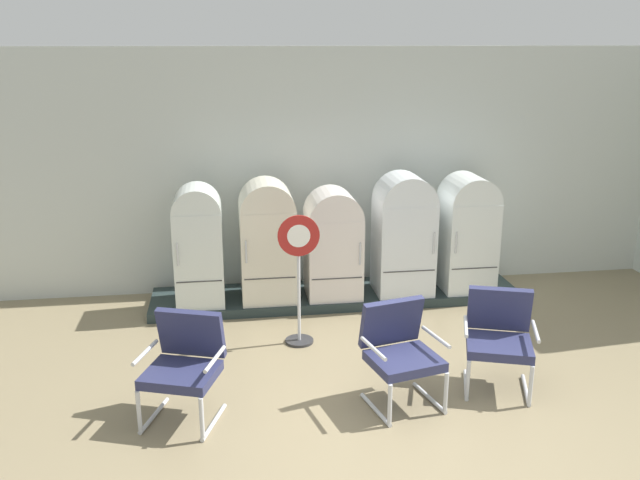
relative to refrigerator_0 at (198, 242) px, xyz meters
name	(u,v)px	position (x,y,z in m)	size (l,w,h in m)	color
ground	(392,426)	(1.75, -2.90, -0.94)	(12.00, 10.00, 0.05)	#857758
back_wall	(329,169)	(1.75, 0.76, 0.71)	(11.76, 0.12, 3.22)	silver
display_plinth	(336,295)	(1.75, 0.13, -0.85)	(4.78, 0.95, 0.12)	#253131
refrigerator_0	(198,242)	(0.00, 0.00, 0.00)	(0.59, 0.64, 1.49)	silver
refrigerator_1	(267,237)	(0.85, 0.03, 0.01)	(0.68, 0.70, 1.52)	silver
refrigerator_2	(333,241)	(1.68, 0.02, -0.07)	(0.69, 0.68, 1.39)	silver
refrigerator_3	(404,231)	(2.60, 0.01, 0.03)	(0.72, 0.67, 1.56)	white
refrigerator_4	(467,229)	(3.46, 0.03, 0.01)	(0.66, 0.70, 1.52)	white
armchair_left	(185,361)	(-0.07, -2.49, -0.36)	(0.81, 0.82, 0.97)	silver
armchair_right	(499,334)	(2.93, -2.35, -0.36)	(0.81, 0.82, 0.97)	silver
armchair_center	(400,348)	(1.90, -2.51, -0.36)	(0.78, 0.78, 0.97)	silver
sign_stand	(299,281)	(1.12, -1.11, -0.17)	(0.46, 0.32, 1.49)	#2D2D30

